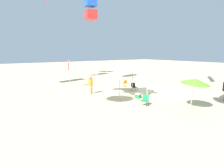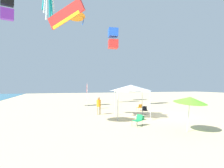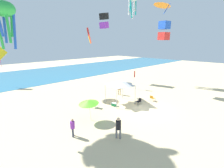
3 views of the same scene
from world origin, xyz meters
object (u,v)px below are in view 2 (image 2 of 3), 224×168
cooler_box (140,118)px  person_by_tent (99,104)px  canopy_tent (131,89)px  folding_chair_facing_ocean (145,110)px  kite_box_black (7,7)px  kite_parafoil_red (66,15)px  folding_chair_near_cooler (138,119)px  kite_box_blue (113,39)px  banner_flag (87,94)px  kite_delta_orange (76,15)px  beach_umbrella (190,100)px  folding_chair_right_of_tent (140,107)px

cooler_box → person_by_tent: person_by_tent is taller
canopy_tent → folding_chair_facing_ocean: bearing=-58.0°
kite_box_black → kite_parafoil_red: 11.00m
folding_chair_near_cooler → cooler_box: 2.43m
kite_box_blue → banner_flag: bearing=-56.1°
kite_box_black → kite_delta_orange: kite_delta_orange is taller
beach_umbrella → kite_delta_orange: (21.46, 4.59, 12.90)m
folding_chair_right_of_tent → person_by_tent: person_by_tent is taller
folding_chair_right_of_tent → folding_chair_near_cooler: same height
beach_umbrella → folding_chair_facing_ocean: size_ratio=2.90×
beach_umbrella → banner_flag: (12.86, 4.19, -0.10)m
kite_box_black → cooler_box: bearing=-51.6°
folding_chair_near_cooler → kite_box_blue: (12.00, -2.07, 9.08)m
folding_chair_right_of_tent → kite_box_blue: bearing=-71.9°
canopy_tent → banner_flag: banner_flag is taller
folding_chair_right_of_tent → kite_box_blue: kite_box_blue is taller
beach_umbrella → cooler_box: 5.21m
folding_chair_near_cooler → kite_parafoil_red: 10.11m
kite_box_blue → cooler_box: bearing=4.4°
banner_flag → kite_delta_orange: bearing=2.7°
kite_box_blue → beach_umbrella: bearing=10.0°
folding_chair_facing_ocean → folding_chair_near_cooler: size_ratio=1.00×
cooler_box → person_by_tent: (3.93, 2.71, 0.85)m
folding_chair_right_of_tent → kite_delta_orange: bearing=-62.9°
canopy_tent → kite_parafoil_red: size_ratio=1.22×
cooler_box → beach_umbrella: bearing=-167.6°
beach_umbrella → folding_chair_right_of_tent: (9.71, -1.41, -1.57)m
folding_chair_facing_ocean → person_by_tent: bearing=-179.4°
beach_umbrella → folding_chair_near_cooler: bearing=40.3°
kite_box_black → folding_chair_facing_ocean: bearing=-39.6°
banner_flag → kite_box_black: bearing=80.5°
folding_chair_right_of_tent → folding_chair_facing_ocean: same height
person_by_tent → kite_box_black: bearing=-47.7°
person_by_tent → cooler_box: bearing=107.8°
folding_chair_right_of_tent → kite_box_black: (4.68, 14.70, 11.60)m
canopy_tent → kite_parafoil_red: kite_parafoil_red is taller
canopy_tent → beach_umbrella: size_ratio=1.49×
folding_chair_near_cooler → kite_delta_orange: kite_delta_orange is taller
kite_box_blue → kite_parafoil_red: bearing=-29.2°
folding_chair_right_of_tent → kite_delta_orange: kite_delta_orange is taller
person_by_tent → kite_box_black: size_ratio=0.58×
beach_umbrella → kite_box_black: size_ratio=0.77×
person_by_tent → kite_parafoil_red: kite_parafoil_red is taller
cooler_box → kite_delta_orange: (16.70, 3.55, 14.74)m
beach_umbrella → folding_chair_facing_ocean: (7.44, -0.83, -1.57)m
folding_chair_right_of_tent → banner_flag: banner_flag is taller
cooler_box → kite_box_black: kite_box_black is taller
person_by_tent → beach_umbrella: bearing=96.5°
beach_umbrella → folding_chair_facing_ocean: bearing=-6.3°
folding_chair_facing_ocean → banner_flag: bearing=148.6°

